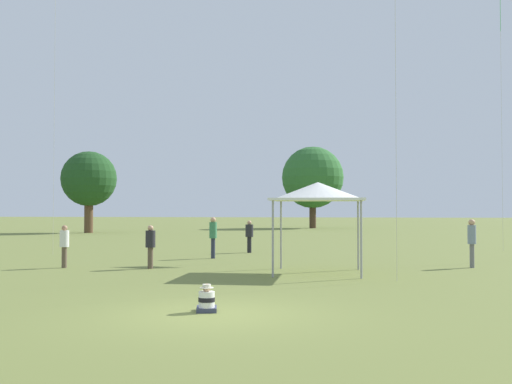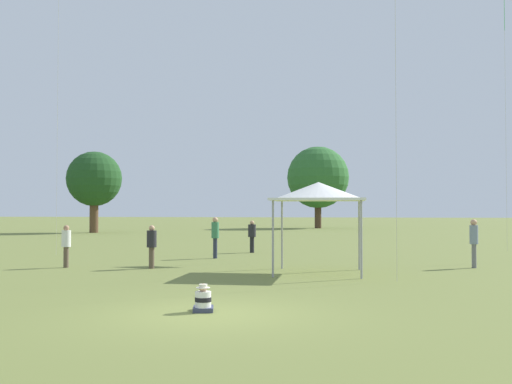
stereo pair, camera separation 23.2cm
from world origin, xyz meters
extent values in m
plane|color=olive|center=(0.00, 0.00, 0.00)|extent=(300.00, 300.00, 0.00)
cube|color=#383D56|center=(-0.23, 0.37, 0.05)|extent=(0.53, 0.61, 0.10)
cylinder|color=white|center=(-0.21, 0.27, 0.27)|extent=(0.41, 0.41, 0.34)
cylinder|color=black|center=(-0.21, 0.27, 0.27)|extent=(0.42, 0.42, 0.09)
sphere|color=#DBAD89|center=(-0.21, 0.27, 0.51)|extent=(0.18, 0.18, 0.18)
cylinder|color=beige|center=(-0.21, 0.27, 0.52)|extent=(0.30, 0.30, 0.01)
cylinder|color=beige|center=(-0.21, 0.27, 0.55)|extent=(0.18, 0.18, 0.08)
cylinder|color=black|center=(-1.98, 17.65, 0.40)|extent=(0.30, 0.30, 0.80)
cylinder|color=#232328|center=(-1.98, 17.65, 1.11)|extent=(0.55, 0.55, 0.63)
sphere|color=tan|center=(-1.98, 17.65, 1.52)|extent=(0.22, 0.22, 0.22)
cylinder|color=brown|center=(-7.67, 8.96, 0.39)|extent=(0.23, 0.23, 0.78)
cylinder|color=silver|center=(-7.67, 8.96, 1.09)|extent=(0.42, 0.42, 0.62)
sphere|color=#A37556|center=(-7.67, 8.96, 1.49)|extent=(0.21, 0.21, 0.21)
cylinder|color=brown|center=(-4.36, 9.11, 0.39)|extent=(0.25, 0.25, 0.79)
cylinder|color=#232328|center=(-4.36, 9.11, 1.10)|extent=(0.45, 0.45, 0.62)
sphere|color=tan|center=(-4.36, 9.11, 1.50)|extent=(0.21, 0.21, 0.21)
cylinder|color=#282D42|center=(-3.04, 13.95, 0.45)|extent=(0.26, 0.26, 0.90)
cylinder|color=#387A51|center=(-3.04, 13.95, 1.26)|extent=(0.48, 0.48, 0.72)
sphere|color=tan|center=(-3.04, 13.95, 1.72)|extent=(0.24, 0.24, 0.24)
cylinder|color=slate|center=(7.51, 11.17, 0.45)|extent=(0.20, 0.20, 0.89)
cylinder|color=gray|center=(7.51, 11.17, 1.25)|extent=(0.36, 0.36, 0.71)
sphere|color=tan|center=(7.51, 11.17, 1.70)|extent=(0.24, 0.24, 0.24)
cube|color=white|center=(1.85, 8.41, 2.53)|extent=(3.16, 3.16, 0.08)
cone|color=white|center=(1.85, 8.41, 2.85)|extent=(3.00, 3.00, 0.56)
cylinder|color=#99999E|center=(0.42, 9.81, 1.24)|extent=(0.07, 0.07, 2.49)
cylinder|color=#99999E|center=(3.25, 9.83, 1.24)|extent=(0.07, 0.07, 2.49)
cylinder|color=#99999E|center=(0.44, 6.99, 1.24)|extent=(0.07, 0.07, 2.49)
cylinder|color=#99999E|center=(3.27, 7.01, 1.24)|extent=(0.07, 0.07, 2.49)
cylinder|color=#BCB7A8|center=(-11.02, 14.69, 8.10)|extent=(0.01, 0.01, 16.19)
cylinder|color=green|center=(11.06, 20.73, 12.67)|extent=(0.02, 0.02, 2.03)
cylinder|color=#BCB7A8|center=(11.06, 20.73, 7.09)|extent=(0.01, 0.01, 14.18)
cylinder|color=#473323|center=(-0.67, 57.35, 1.97)|extent=(0.77, 0.77, 3.93)
sphere|color=#2D662D|center=(-0.67, 57.35, 5.90)|extent=(7.16, 7.16, 7.16)
cylinder|color=brown|center=(-20.73, 40.75, 1.82)|extent=(0.80, 0.80, 3.64)
sphere|color=#1E471E|center=(-20.73, 40.75, 5.05)|extent=(5.14, 5.14, 5.14)
camera|label=1|loc=(2.65, -12.29, 2.20)|focal=42.00mm
camera|label=2|loc=(2.88, -12.26, 2.20)|focal=42.00mm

